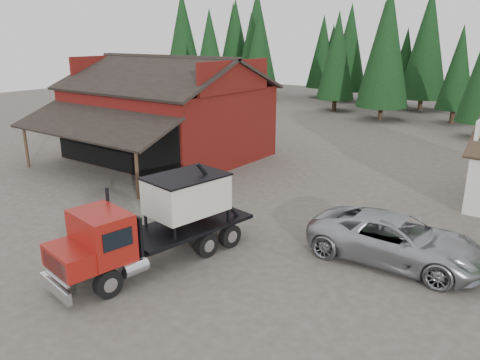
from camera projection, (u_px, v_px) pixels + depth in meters
The scene contains 8 objects.
ground at pixel (190, 237), 20.51m from camera, with size 120.00×120.00×0.00m, color #4E453D.
red_barn at pixel (167, 119), 33.55m from camera, with size 12.80×13.63×7.18m.
conifer_backdrop at pixel (440, 114), 52.87m from camera, with size 76.00×16.00×16.00m, color black, non-canonical shape.
near_pine_a at pixel (210, 55), 52.61m from camera, with size 4.40×4.40×11.40m.
near_pine_d at pixel (386, 46), 46.77m from camera, with size 5.28×5.28×13.40m.
feed_truck at pixel (158, 220), 17.76m from camera, with size 3.50×8.50×3.72m.
silver_car at pixel (396, 239), 18.03m from camera, with size 3.06×6.63×1.84m, color #A1A3A9.
equip_box at pixel (197, 218), 21.81m from camera, with size 0.70×1.10×0.60m, color maroon.
Camera 1 is at (12.92, -13.90, 8.45)m, focal length 35.00 mm.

